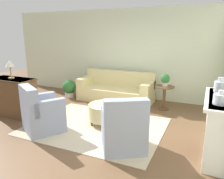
{
  "coord_description": "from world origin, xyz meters",
  "views": [
    {
      "loc": [
        2.22,
        -4.03,
        2.04
      ],
      "look_at": [
        0.15,
        0.55,
        0.75
      ],
      "focal_mm": 35.0,
      "sensor_mm": 36.0,
      "label": 1
    }
  ],
  "objects": [
    {
      "name": "armchair_right",
      "position": [
        0.94,
        -0.7,
        0.4
      ],
      "size": [
        1.02,
        1.01,
        1.0
      ],
      "color": "#8E99B2",
      "rests_on": "rug"
    },
    {
      "name": "ottoman_table",
      "position": [
        0.14,
        0.22,
        0.3
      ],
      "size": [
        0.8,
        0.8,
        0.46
      ],
      "color": "beige",
      "rests_on": "rug"
    },
    {
      "name": "potted_plant_floor",
      "position": [
        -1.91,
        1.71,
        0.31
      ],
      "size": [
        0.44,
        0.44,
        0.58
      ],
      "color": "beige",
      "rests_on": "ground_plane"
    },
    {
      "name": "couch",
      "position": [
        -0.37,
        2.02,
        0.32
      ],
      "size": [
        2.3,
        0.89,
        0.9
      ],
      "color": "beige",
      "rests_on": "ground_plane"
    },
    {
      "name": "vase_mantel_near",
      "position": [
        2.42,
        0.18,
        1.13
      ],
      "size": [
        0.2,
        0.2,
        0.27
      ],
      "color": "silver",
      "rests_on": "fireplace"
    },
    {
      "name": "rug",
      "position": [
        0.0,
        0.0,
        0.01
      ],
      "size": [
        2.96,
        2.29,
        0.01
      ],
      "color": "beige",
      "rests_on": "ground_plane"
    },
    {
      "name": "table_lamp",
      "position": [
        -2.23,
        -0.23,
        1.31
      ],
      "size": [
        0.22,
        0.22,
        0.46
      ],
      "color": "tan",
      "rests_on": "dresser"
    },
    {
      "name": "potted_plant_on_side_table",
      "position": [
        1.16,
        1.8,
        0.85
      ],
      "size": [
        0.25,
        0.25,
        0.34
      ],
      "color": "beige",
      "rests_on": "side_table"
    },
    {
      "name": "ground_plane",
      "position": [
        0.0,
        0.0,
        0.0
      ],
      "size": [
        16.0,
        16.0,
        0.0
      ],
      "primitive_type": "plane",
      "color": "brown"
    },
    {
      "name": "armchair_left",
      "position": [
        -0.94,
        -0.7,
        0.4
      ],
      "size": [
        1.02,
        1.01,
        1.0
      ],
      "color": "#8E99B2",
      "rests_on": "rug"
    },
    {
      "name": "wall_back",
      "position": [
        0.0,
        2.66,
        1.4
      ],
      "size": [
        9.2,
        0.12,
        2.8
      ],
      "color": "beige",
      "rests_on": "ground_plane"
    },
    {
      "name": "side_table",
      "position": [
        1.16,
        1.8,
        0.45
      ],
      "size": [
        0.52,
        0.52,
        0.66
      ],
      "color": "brown",
      "rests_on": "ground_plane"
    },
    {
      "name": "vase_mantel_far",
      "position": [
        2.42,
        -0.56,
        1.11
      ],
      "size": [
        0.22,
        0.22,
        0.21
      ],
      "color": "silver",
      "rests_on": "fireplace"
    },
    {
      "name": "dresser",
      "position": [
        -2.23,
        -0.23,
        0.5
      ],
      "size": [
        1.18,
        0.54,
        0.96
      ],
      "color": "brown",
      "rests_on": "ground_plane"
    },
    {
      "name": "fireplace",
      "position": [
        2.43,
        -0.19,
        0.54
      ],
      "size": [
        0.44,
        1.45,
        1.02
      ],
      "color": "white",
      "rests_on": "ground_plane"
    }
  ]
}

